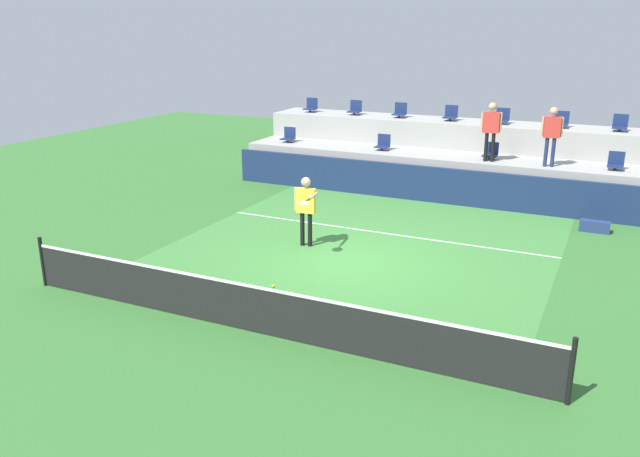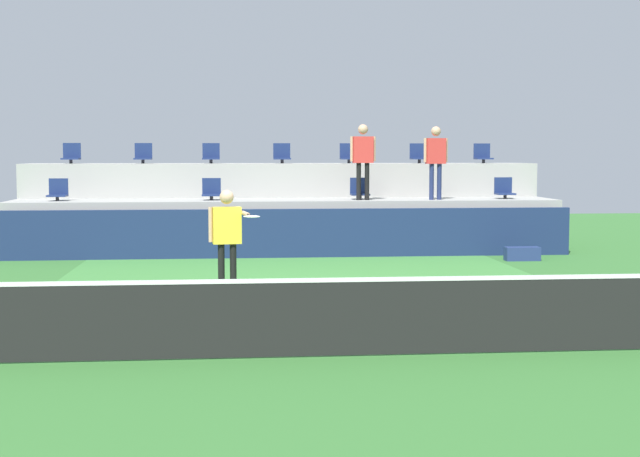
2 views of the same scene
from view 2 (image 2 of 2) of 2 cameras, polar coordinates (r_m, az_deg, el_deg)
name	(u,v)px [view 2 (image 2 of 2)]	position (r m, az deg, el deg)	size (l,w,h in m)	color
ground_plane	(313,300)	(14.26, -0.48, -4.63)	(40.00, 40.00, 0.00)	#336B2D
court_inner_paint	(308,291)	(15.24, -0.80, -4.01)	(9.00, 10.00, 0.01)	#3D7F38
court_service_line	(301,279)	(16.62, -1.20, -3.26)	(9.00, 0.06, 0.00)	white
tennis_net	(343,314)	(10.25, 1.47, -5.49)	(10.48, 0.08, 1.07)	black
sponsor_backboard	(290,233)	(20.13, -1.96, -0.31)	(13.00, 0.16, 1.10)	navy
seating_tier_lower	(286,225)	(21.42, -2.17, 0.20)	(13.00, 1.80, 1.25)	#9E9E99
seating_tier_upper	(282,204)	(23.18, -2.43, 1.59)	(13.00, 1.80, 2.10)	#9E9E99
stadium_chair_lower_far_left	(58,192)	(21.66, -16.42, 2.28)	(0.44, 0.40, 0.52)	#2D2D33
stadium_chair_lower_left	(211,191)	(21.27, -6.96, 2.40)	(0.44, 0.40, 0.52)	#2D2D33
stadium_chair_lower_right	(360,190)	(21.48, 2.55, 2.45)	(0.44, 0.40, 0.52)	#2D2D33
stadium_chair_lower_far_right	(504,190)	(22.26, 11.70, 2.44)	(0.44, 0.40, 0.52)	#2D2D33
stadium_chair_upper_far_left	(71,155)	(23.41, -15.62, 4.55)	(0.44, 0.40, 0.52)	#2D2D33
stadium_chair_upper_left	(143,155)	(23.17, -11.25, 4.63)	(0.44, 0.40, 0.52)	#2D2D33
stadium_chair_upper_mid_left	(211,155)	(23.06, -6.99, 4.69)	(0.44, 0.40, 0.52)	#2D2D33
stadium_chair_upper_center	(282,155)	(23.08, -2.45, 4.72)	(0.44, 0.40, 0.52)	#2D2D33
stadium_chair_upper_mid_right	(349,155)	(23.24, 1.84, 4.72)	(0.44, 0.40, 0.52)	#2D2D33
stadium_chair_upper_right	(419,155)	(23.55, 6.33, 4.70)	(0.44, 0.40, 0.52)	#2D2D33
stadium_chair_upper_far_right	(483,155)	(23.95, 10.37, 4.65)	(0.44, 0.40, 0.52)	#2D2D33
tennis_player	(228,231)	(14.68, -5.92, -0.16)	(0.85, 1.19, 1.75)	black
spectator_in_grey	(363,154)	(21.08, 2.76, 4.78)	(0.62, 0.26, 1.79)	black
spectator_in_white	(436,155)	(21.40, 7.41, 4.67)	(0.61, 0.27, 1.74)	navy
tennis_ball	(341,287)	(10.72, 1.36, -3.79)	(0.07, 0.07, 0.07)	#CCE033
equipment_bag	(522,254)	(20.07, 12.81, -1.59)	(0.76, 0.28, 0.30)	navy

